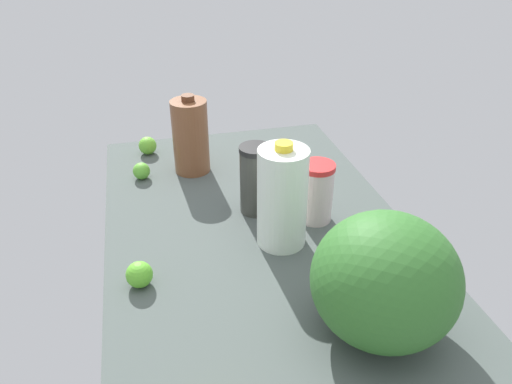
{
  "coord_description": "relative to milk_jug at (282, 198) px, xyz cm",
  "views": [
    {
      "loc": [
        103.72,
        -25.5,
        76.0
      ],
      "look_at": [
        0.0,
        0.0,
        13.0
      ],
      "focal_mm": 35.0,
      "sensor_mm": 36.0,
      "label": 1
    }
  ],
  "objects": [
    {
      "name": "countertop",
      "position": [
        -8.17,
        -4.34,
        -14.06
      ],
      "size": [
        120.0,
        76.0,
        3.0
      ],
      "primitive_type": "cube",
      "color": "#46504D",
      "rests_on": "ground"
    },
    {
      "name": "lime_loose",
      "position": [
        -57.55,
        -28.94,
        -9.65
      ],
      "size": [
        5.82,
        5.82,
        5.82
      ],
      "primitive_type": "sphere",
      "color": "#63B333",
      "rests_on": "countertop"
    },
    {
      "name": "chocolate_milk_jug",
      "position": [
        -42.49,
        -16.15,
        -1.17
      ],
      "size": [
        10.8,
        10.8,
        24.35
      ],
      "color": "brown",
      "rests_on": "countertop"
    },
    {
      "name": "tumbler_cup",
      "position": [
        -7.47,
        11.43,
        -4.44
      ],
      "size": [
        8.79,
        8.79,
        16.18
      ],
      "color": "beige",
      "rests_on": "countertop"
    },
    {
      "name": "lime_near_front",
      "position": [
        -40.7,
        -31.73,
        -10.02
      ],
      "size": [
        5.09,
        5.09,
        5.09
      ],
      "primitive_type": "sphere",
      "color": "#5CB035",
      "rests_on": "countertop"
    },
    {
      "name": "milk_jug",
      "position": [
        0.0,
        0.0,
        0.0
      ],
      "size": [
        11.87,
        11.87,
        26.69
      ],
      "color": "white",
      "rests_on": "countertop"
    },
    {
      "name": "lime_far_back",
      "position": [
        8.28,
        -34.36,
        -9.64
      ],
      "size": [
        5.85,
        5.85,
        5.85
      ],
      "primitive_type": "sphere",
      "color": "#5DB830",
      "rests_on": "countertop"
    },
    {
      "name": "shaker_bottle",
      "position": [
        -15.28,
        -2.74,
        -3.04
      ],
      "size": [
        8.44,
        8.44,
        18.98
      ],
      "color": "#3B3D37",
      "rests_on": "countertop"
    },
    {
      "name": "watermelon",
      "position": [
        32.81,
        9.92,
        0.13
      ],
      "size": [
        27.5,
        27.5,
        25.38
      ],
      "primitive_type": "ellipsoid",
      "color": "#306B29",
      "rests_on": "countertop"
    }
  ]
}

